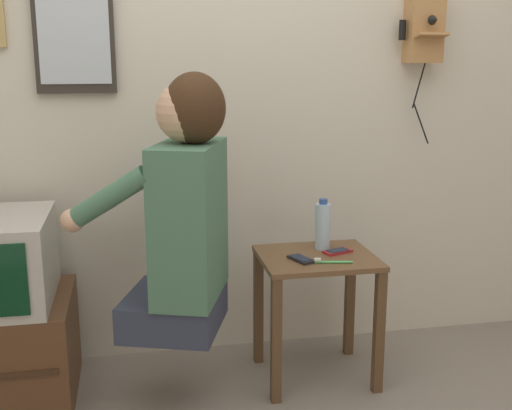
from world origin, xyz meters
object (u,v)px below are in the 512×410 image
at_px(person, 183,210).
at_px(water_bottle, 323,226).
at_px(wall_phone_antique, 424,24).
at_px(cell_phone_spare, 338,251).
at_px(cell_phone_held, 301,259).
at_px(toothbrush, 331,262).

distance_m(person, water_bottle, 0.68).
xyz_separation_m(wall_phone_antique, cell_phone_spare, (-0.48, -0.30, -0.96)).
height_order(wall_phone_antique, water_bottle, wall_phone_antique).
height_order(person, wall_phone_antique, wall_phone_antique).
distance_m(cell_phone_held, toothbrush, 0.12).
distance_m(wall_phone_antique, cell_phone_held, 1.23).
height_order(person, cell_phone_spare, person).
relative_size(water_bottle, toothbrush, 1.43).
relative_size(cell_phone_spare, water_bottle, 0.61).
relative_size(person, toothbrush, 6.36).
bearing_deg(wall_phone_antique, cell_phone_spare, -148.09).
relative_size(wall_phone_antique, cell_phone_spare, 5.48).
bearing_deg(cell_phone_spare, water_bottle, -167.59).
xyz_separation_m(cell_phone_spare, water_bottle, (-0.05, 0.07, 0.10)).
bearing_deg(cell_phone_held, cell_phone_spare, 0.75).
bearing_deg(wall_phone_antique, toothbrush, -142.08).
bearing_deg(person, toothbrush, -69.16).
bearing_deg(wall_phone_antique, person, -158.56).
relative_size(person, cell_phone_held, 7.28).
height_order(wall_phone_antique, cell_phone_held, wall_phone_antique).
bearing_deg(cell_phone_spare, cell_phone_held, -88.95).
bearing_deg(water_bottle, cell_phone_held, -132.99).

